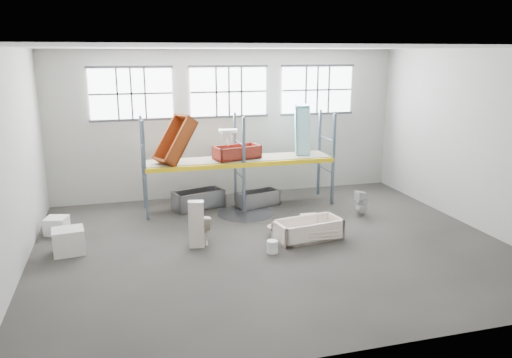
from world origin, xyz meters
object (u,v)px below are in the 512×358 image
object	(u,v)px
bathtub_beige	(308,229)
cistern_tall	(196,224)
steel_tub_left	(198,199)
steel_tub_right	(258,198)
toilet_beige	(203,228)
bucket	(272,247)
toilet_white	(362,203)
blue_tub_upright	(302,130)
carton_near	(69,241)
rust_tub_flat	(237,152)

from	to	relation	value
bathtub_beige	cistern_tall	distance (m)	3.01
steel_tub_left	steel_tub_right	bearing A→B (deg)	-8.20
toilet_beige	steel_tub_right	xyz separation A→B (m)	(2.29, 2.70, -0.14)
steel_tub_left	bucket	size ratio (longest dim) A/B	4.97
steel_tub_right	bucket	xyz separation A→B (m)	(-0.73, -3.93, -0.09)
toilet_white	steel_tub_left	bearing A→B (deg)	-119.02
steel_tub_right	steel_tub_left	bearing A→B (deg)	171.80
cistern_tall	bathtub_beige	bearing A→B (deg)	5.31
steel_tub_right	toilet_beige	bearing A→B (deg)	-130.21
steel_tub_right	blue_tub_upright	distance (m)	2.70
steel_tub_right	bucket	distance (m)	4.00
carton_near	steel_tub_left	bearing A→B (deg)	37.74
toilet_white	steel_tub_left	distance (m)	5.17
rust_tub_flat	blue_tub_upright	bearing A→B (deg)	6.91
cistern_tall	steel_tub_left	distance (m)	3.35
steel_tub_left	blue_tub_upright	world-z (taller)	blue_tub_upright
bucket	toilet_beige	bearing A→B (deg)	141.61
cistern_tall	blue_tub_upright	world-z (taller)	blue_tub_upright
bathtub_beige	carton_near	world-z (taller)	carton_near
steel_tub_left	steel_tub_right	size ratio (longest dim) A/B	1.17
cistern_tall	toilet_white	world-z (taller)	cistern_tall
bathtub_beige	rust_tub_flat	bearing A→B (deg)	100.52
bathtub_beige	bucket	bearing A→B (deg)	-160.00
bucket	carton_near	distance (m)	5.08
toilet_beige	steel_tub_right	bearing A→B (deg)	-121.35
toilet_beige	carton_near	bearing A→B (deg)	7.09
toilet_beige	rust_tub_flat	xyz separation A→B (m)	(1.60, 2.73, 1.43)
toilet_beige	toilet_white	xyz separation A→B (m)	(5.09, 0.90, 0.00)
bucket	steel_tub_left	bearing A→B (deg)	105.74
cistern_tall	blue_tub_upright	xyz separation A→B (m)	(4.10, 3.31, 1.78)
steel_tub_right	bathtub_beige	bearing A→B (deg)	-81.49
steel_tub_right	bucket	bearing A→B (deg)	-100.58
bathtub_beige	toilet_beige	distance (m)	2.83
bathtub_beige	carton_near	bearing A→B (deg)	164.75
cistern_tall	rust_tub_flat	size ratio (longest dim) A/B	0.85
bathtub_beige	cistern_tall	xyz separation A→B (m)	(-2.98, 0.24, 0.35)
bathtub_beige	toilet_white	world-z (taller)	toilet_white
toilet_beige	carton_near	size ratio (longest dim) A/B	1.04
steel_tub_left	carton_near	xyz separation A→B (m)	(-3.72, -2.88, 0.03)
toilet_beige	toilet_white	distance (m)	5.17
blue_tub_upright	carton_near	distance (m)	8.07
toilet_beige	bucket	world-z (taller)	toilet_beige
steel_tub_right	carton_near	distance (m)	6.21
rust_tub_flat	bucket	size ratio (longest dim) A/B	4.52
steel_tub_right	bucket	world-z (taller)	steel_tub_right
toilet_beige	rust_tub_flat	bearing A→B (deg)	-111.52
bathtub_beige	rust_tub_flat	distance (m)	3.81
steel_tub_left	steel_tub_right	xyz separation A→B (m)	(1.92, -0.28, -0.04)
bathtub_beige	toilet_white	distance (m)	2.74
blue_tub_upright	bathtub_beige	bearing A→B (deg)	-107.51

